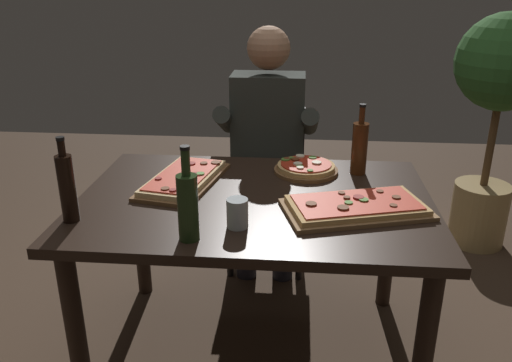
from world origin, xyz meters
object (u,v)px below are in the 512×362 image
(vinegar_bottle_green, at_px, (360,147))
(seated_diner, at_px, (267,141))
(dining_table, at_px, (255,219))
(pizza_round_far, at_px, (306,168))
(wine_bottle_dark, at_px, (67,187))
(oil_bottle_amber, at_px, (188,205))
(potted_plant_corner, at_px, (499,97))
(diner_chair, at_px, (268,178))
(pizza_rectangular_front, at_px, (356,207))
(pizza_rectangular_left, at_px, (184,179))
(tumbler_near_camera, at_px, (237,215))

(vinegar_bottle_green, distance_m, seated_diner, 0.62)
(dining_table, bearing_deg, pizza_round_far, 56.22)
(wine_bottle_dark, bearing_deg, oil_bottle_amber, -12.69)
(dining_table, height_order, potted_plant_corner, potted_plant_corner)
(dining_table, bearing_deg, diner_chair, 90.08)
(oil_bottle_amber, bearing_deg, potted_plant_corner, 45.13)
(pizza_rectangular_front, xyz_separation_m, pizza_rectangular_left, (-0.70, 0.22, 0.00))
(pizza_rectangular_left, xyz_separation_m, vinegar_bottle_green, (0.75, 0.18, 0.10))
(pizza_rectangular_left, distance_m, vinegar_bottle_green, 0.78)
(vinegar_bottle_green, relative_size, seated_diner, 0.24)
(pizza_rectangular_left, bearing_deg, seated_diner, 62.90)
(wine_bottle_dark, height_order, oil_bottle_amber, oil_bottle_amber)
(tumbler_near_camera, distance_m, seated_diner, 1.00)
(wine_bottle_dark, height_order, seated_diner, seated_diner)
(seated_diner, bearing_deg, pizza_rectangular_front, -65.04)
(pizza_rectangular_left, distance_m, potted_plant_corner, 1.89)
(pizza_rectangular_front, xyz_separation_m, potted_plant_corner, (0.90, 1.21, 0.16))
(vinegar_bottle_green, bearing_deg, oil_bottle_amber, -132.56)
(vinegar_bottle_green, bearing_deg, wine_bottle_dark, -151.86)
(vinegar_bottle_green, bearing_deg, diner_chair, 128.47)
(dining_table, bearing_deg, oil_bottle_amber, -117.08)
(dining_table, relative_size, oil_bottle_amber, 4.27)
(pizza_rectangular_left, height_order, pizza_round_far, same)
(vinegar_bottle_green, bearing_deg, seated_diner, 135.52)
(dining_table, xyz_separation_m, wine_bottle_dark, (-0.64, -0.26, 0.23))
(vinegar_bottle_green, relative_size, tumbler_near_camera, 2.99)
(wine_bottle_dark, relative_size, potted_plant_corner, 0.23)
(pizza_rectangular_left, bearing_deg, pizza_round_far, 19.02)
(wine_bottle_dark, relative_size, oil_bottle_amber, 0.96)
(dining_table, distance_m, vinegar_bottle_green, 0.57)
(pizza_round_far, height_order, diner_chair, diner_chair)
(pizza_round_far, distance_m, wine_bottle_dark, 1.02)
(pizza_round_far, height_order, tumbler_near_camera, tumbler_near_camera)
(pizza_round_far, xyz_separation_m, oil_bottle_amber, (-0.39, -0.67, 0.11))
(vinegar_bottle_green, bearing_deg, potted_plant_corner, 43.33)
(potted_plant_corner, bearing_deg, tumbler_near_camera, -133.90)
(pizza_round_far, relative_size, potted_plant_corner, 0.21)
(pizza_rectangular_front, relative_size, diner_chair, 0.67)
(pizza_rectangular_front, relative_size, vinegar_bottle_green, 1.87)
(pizza_rectangular_left, relative_size, tumbler_near_camera, 5.02)
(potted_plant_corner, bearing_deg, diner_chair, -168.67)
(pizza_rectangular_left, relative_size, potted_plant_corner, 0.38)
(pizza_rectangular_front, height_order, seated_diner, seated_diner)
(wine_bottle_dark, xyz_separation_m, tumbler_near_camera, (0.60, 0.00, -0.09))
(pizza_rectangular_front, relative_size, wine_bottle_dark, 1.87)
(oil_bottle_amber, bearing_deg, tumbler_near_camera, 34.93)
(oil_bottle_amber, xyz_separation_m, tumbler_near_camera, (0.15, 0.10, -0.08))
(vinegar_bottle_green, bearing_deg, dining_table, -144.49)
(tumbler_near_camera, bearing_deg, wine_bottle_dark, -179.75)
(oil_bottle_amber, bearing_deg, diner_chair, 81.34)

